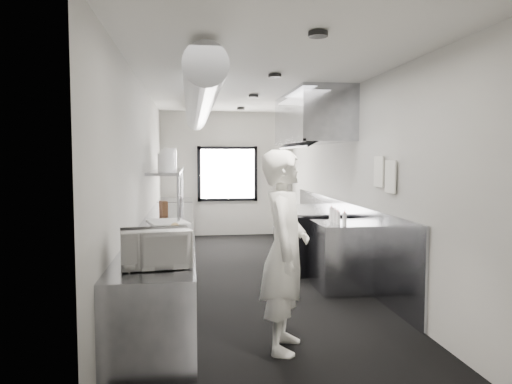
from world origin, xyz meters
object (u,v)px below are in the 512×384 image
object	(u,v)px
exhaust_hood	(311,119)
small_plate	(175,232)
range	(307,237)
plate_stack_c	(168,159)
plate_stack_d	(170,158)
prep_counter	(167,258)
bottle_station	(340,256)
line_cook	(285,251)
deli_tub_b	(141,244)
plate_stack_b	(167,161)
squeeze_bottle_b	(338,218)
squeeze_bottle_e	(332,214)
knife_block	(164,208)
far_work_table	(176,221)
squeeze_bottle_d	(332,214)
squeeze_bottle_c	(335,216)
microwave	(156,248)
pass_shelf	(168,172)
cutting_board	(168,222)
deli_tub_a	(134,256)
plate_stack_a	(165,163)
squeeze_bottle_a	(345,219)

from	to	relation	value
exhaust_hood	small_plate	xyz separation A→B (m)	(-2.12, -1.92, -1.48)
range	plate_stack_c	xyz separation A→B (m)	(-2.25, 0.57, 1.27)
plate_stack_d	prep_counter	bearing A→B (deg)	-88.89
plate_stack_d	bottle_station	bearing A→B (deg)	-46.64
line_cook	deli_tub_b	bearing A→B (deg)	90.04
range	plate_stack_b	world-z (taller)	plate_stack_b
small_plate	plate_stack_c	size ratio (longest dim) A/B	0.57
prep_counter	deli_tub_b	size ratio (longest dim) A/B	45.19
squeeze_bottle_b	squeeze_bottle_e	bearing A→B (deg)	83.21
knife_block	plate_stack_b	size ratio (longest dim) A/B	0.72
bottle_station	knife_block	size ratio (longest dim) A/B	4.19
exhaust_hood	far_work_table	bearing A→B (deg)	131.94
line_cook	squeeze_bottle_d	size ratio (longest dim) A/B	9.73
squeeze_bottle_c	small_plate	bearing A→B (deg)	-165.26
microwave	plate_stack_c	xyz separation A→B (m)	(-0.09, 4.25, 0.69)
line_cook	squeeze_bottle_c	distance (m)	2.19
microwave	line_cook	bearing A→B (deg)	10.01
pass_shelf	range	bearing A→B (deg)	-7.67
squeeze_bottle_e	microwave	bearing A→B (deg)	-130.78
cutting_board	deli_tub_a	bearing A→B (deg)	-93.96
far_work_table	cutting_board	bearing A→B (deg)	-89.89
range	deli_tub_a	distance (m)	4.22
small_plate	plate_stack_a	size ratio (longest dim) A/B	0.75
microwave	squeeze_bottle_e	world-z (taller)	microwave
small_plate	plate_stack_d	bearing A→B (deg)	93.34
plate_stack_d	squeeze_bottle_e	size ratio (longest dim) A/B	2.20
plate_stack_c	bottle_station	bearing A→B (deg)	-39.85
plate_stack_a	squeeze_bottle_a	world-z (taller)	plate_stack_a
pass_shelf	plate_stack_b	world-z (taller)	plate_stack_b
deli_tub_b	squeeze_bottle_c	xyz separation A→B (m)	(2.39, 1.51, 0.04)
cutting_board	squeeze_bottle_e	xyz separation A→B (m)	(2.27, -0.02, 0.07)
cutting_board	squeeze_bottle_b	world-z (taller)	squeeze_bottle_b
far_work_table	plate_stack_d	distance (m)	1.93
microwave	cutting_board	size ratio (longest dim) A/B	0.79
plate_stack_d	squeeze_bottle_c	bearing A→B (deg)	-47.14
range	squeeze_bottle_c	size ratio (longest dim) A/B	9.14
cutting_board	squeeze_bottle_e	distance (m)	2.27
prep_counter	squeeze_bottle_c	size ratio (longest dim) A/B	34.28
range	squeeze_bottle_c	bearing A→B (deg)	-88.14
microwave	cutting_board	distance (m)	2.62
deli_tub_b	small_plate	bearing A→B (deg)	73.01
bottle_station	microwave	xyz separation A→B (m)	(-2.27, -2.29, 0.60)
prep_counter	small_plate	xyz separation A→B (m)	(0.13, -0.72, 0.46)
squeeze_bottle_b	pass_shelf	bearing A→B (deg)	140.71
small_plate	squeeze_bottle_d	bearing A→B (deg)	18.25
cutting_board	microwave	bearing A→B (deg)	-89.40
far_work_table	microwave	size ratio (longest dim) A/B	2.39
pass_shelf	squeeze_bottle_b	world-z (taller)	pass_shelf
bottle_station	squeeze_bottle_c	distance (m)	0.54
plate_stack_b	plate_stack_d	world-z (taller)	plate_stack_d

